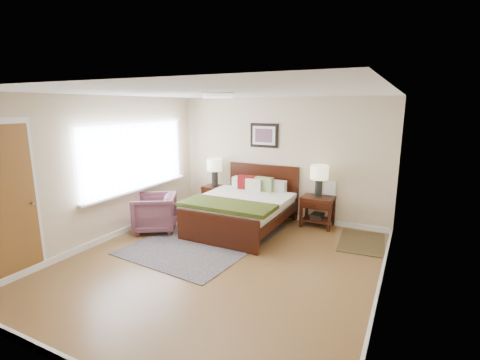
{
  "coord_description": "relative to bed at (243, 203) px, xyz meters",
  "views": [
    {
      "loc": [
        2.47,
        -4.22,
        2.33
      ],
      "look_at": [
        -0.22,
        1.1,
        1.05
      ],
      "focal_mm": 26.0,
      "sensor_mm": 36.0,
      "label": 1
    }
  ],
  "objects": [
    {
      "name": "lamp_right",
      "position": [
        1.24,
        0.77,
        0.52
      ],
      "size": [
        0.34,
        0.34,
        0.61
      ],
      "color": "black",
      "rests_on": "nightstand_right"
    },
    {
      "name": "nightstand_left",
      "position": [
        -1.09,
        0.75,
        -0.06
      ],
      "size": [
        0.48,
        0.43,
        0.57
      ],
      "color": "#330F07",
      "rests_on": "ground"
    },
    {
      "name": "lamp_left",
      "position": [
        -1.09,
        0.77,
        0.49
      ],
      "size": [
        0.34,
        0.34,
        0.61
      ],
      "color": "black",
      "rests_on": "nightstand_left"
    },
    {
      "name": "back_wall",
      "position": [
        0.35,
        1.0,
        0.75
      ],
      "size": [
        4.5,
        0.04,
        2.5
      ],
      "primitive_type": "cube",
      "color": "#C9B292",
      "rests_on": "ground"
    },
    {
      "name": "floor",
      "position": [
        0.35,
        -1.5,
        -0.5
      ],
      "size": [
        5.0,
        5.0,
        0.0
      ],
      "primitive_type": "plane",
      "color": "brown",
      "rests_on": "ground"
    },
    {
      "name": "wall_art",
      "position": [
        0.0,
        0.97,
        1.22
      ],
      "size": [
        0.62,
        0.05,
        0.5
      ],
      "color": "black",
      "rests_on": "back_wall"
    },
    {
      "name": "armchair",
      "position": [
        -1.45,
        -0.85,
        -0.16
      ],
      "size": [
        1.04,
        1.04,
        0.7
      ],
      "primitive_type": "imported",
      "rotation": [
        0.0,
        0.0,
        -1.02
      ],
      "color": "brown",
      "rests_on": "ground"
    },
    {
      "name": "nightstand_right",
      "position": [
        1.24,
        0.75,
        -0.13
      ],
      "size": [
        0.6,
        0.45,
        0.6
      ],
      "color": "#330F07",
      "rests_on": "ground"
    },
    {
      "name": "ceiling",
      "position": [
        0.35,
        -1.5,
        2.0
      ],
      "size": [
        4.5,
        5.0,
        0.02
      ],
      "primitive_type": "cube",
      "color": "white",
      "rests_on": "back_wall"
    },
    {
      "name": "left_wall",
      "position": [
        -1.9,
        -1.5,
        0.75
      ],
      "size": [
        0.04,
        5.0,
        2.5
      ],
      "primitive_type": "cube",
      "color": "#C9B292",
      "rests_on": "ground"
    },
    {
      "name": "ceil_fixture",
      "position": [
        0.35,
        -1.5,
        1.96
      ],
      "size": [
        0.44,
        0.44,
        0.08
      ],
      "color": "white",
      "rests_on": "ceiling"
    },
    {
      "name": "door",
      "position": [
        -1.88,
        -3.25,
        0.57
      ],
      "size": [
        0.06,
        1.0,
        2.18
      ],
      "color": "silver",
      "rests_on": "ground"
    },
    {
      "name": "front_wall",
      "position": [
        0.35,
        -4.0,
        0.75
      ],
      "size": [
        4.5,
        0.04,
        2.5
      ],
      "primitive_type": "cube",
      "color": "#C9B292",
      "rests_on": "ground"
    },
    {
      "name": "window",
      "position": [
        -1.85,
        -0.8,
        0.87
      ],
      "size": [
        0.11,
        2.72,
        1.32
      ],
      "color": "silver",
      "rests_on": "left_wall"
    },
    {
      "name": "right_wall",
      "position": [
        2.6,
        -1.5,
        0.75
      ],
      "size": [
        0.04,
        5.0,
        2.5
      ],
      "primitive_type": "cube",
      "color": "#C9B292",
      "rests_on": "ground"
    },
    {
      "name": "rug_persian",
      "position": [
        -0.34,
        -0.8,
        -0.5
      ],
      "size": [
        2.13,
        2.84,
        0.01
      ],
      "primitive_type": "cube",
      "rotation": [
        0.0,
        0.0,
        -0.09
      ],
      "color": "#0D1643",
      "rests_on": "ground"
    },
    {
      "name": "bed",
      "position": [
        0.0,
        0.0,
        0.0
      ],
      "size": [
        1.68,
        2.03,
        1.09
      ],
      "color": "#330F07",
      "rests_on": "ground"
    },
    {
      "name": "rug_navy",
      "position": [
        2.15,
        0.3,
        -0.5
      ],
      "size": [
        0.83,
        1.18,
        0.01
      ],
      "primitive_type": "cube",
      "rotation": [
        0.0,
        0.0,
        0.08
      ],
      "color": "black",
      "rests_on": "ground"
    }
  ]
}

